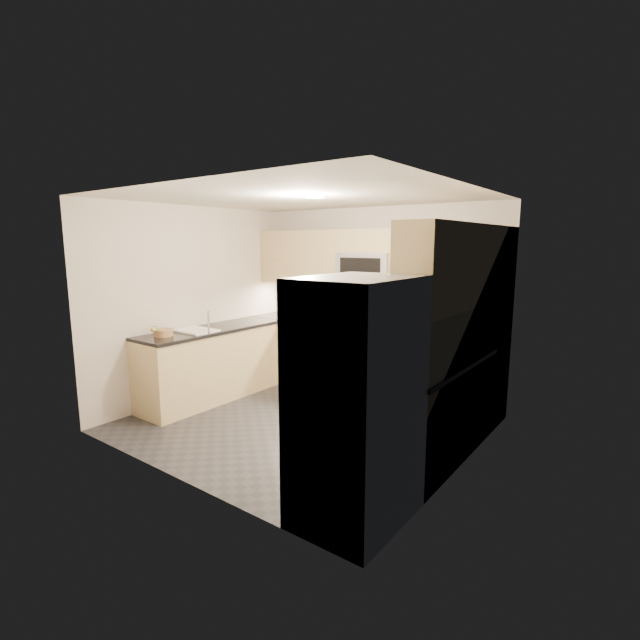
# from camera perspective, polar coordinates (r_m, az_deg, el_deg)

# --- Properties ---
(floor) EXTENTS (3.60, 3.20, 0.00)m
(floor) POSITION_cam_1_polar(r_m,az_deg,el_deg) (5.38, -2.29, -12.67)
(floor) COLOR black
(floor) RESTS_ON ground
(ceiling) EXTENTS (3.60, 3.20, 0.02)m
(ceiling) POSITION_cam_1_polar(r_m,az_deg,el_deg) (5.01, -2.48, 14.88)
(ceiling) COLOR beige
(ceiling) RESTS_ON wall_back
(wall_back) EXTENTS (3.60, 0.02, 2.50)m
(wall_back) POSITION_cam_1_polar(r_m,az_deg,el_deg) (6.35, 6.77, 2.38)
(wall_back) COLOR beige
(wall_back) RESTS_ON floor
(wall_front) EXTENTS (3.60, 0.02, 2.50)m
(wall_front) POSITION_cam_1_polar(r_m,az_deg,el_deg) (3.95, -17.17, -2.31)
(wall_front) COLOR beige
(wall_front) RESTS_ON floor
(wall_left) EXTENTS (0.02, 3.20, 2.50)m
(wall_left) POSITION_cam_1_polar(r_m,az_deg,el_deg) (6.33, -15.15, 2.09)
(wall_left) COLOR beige
(wall_left) RESTS_ON floor
(wall_right) EXTENTS (0.02, 3.20, 2.50)m
(wall_right) POSITION_cam_1_polar(r_m,az_deg,el_deg) (4.17, 17.22, -1.73)
(wall_right) COLOR beige
(wall_right) RESTS_ON floor
(base_cab_back_left) EXTENTS (1.42, 0.60, 0.90)m
(base_cab_back_left) POSITION_cam_1_polar(r_m,az_deg,el_deg) (6.86, -2.55, -3.81)
(base_cab_back_left) COLOR tan
(base_cab_back_left) RESTS_ON floor
(base_cab_back_right) EXTENTS (1.42, 0.60, 0.90)m
(base_cab_back_right) POSITION_cam_1_polar(r_m,az_deg,el_deg) (5.78, 14.55, -6.68)
(base_cab_back_right) COLOR tan
(base_cab_back_right) RESTS_ON floor
(base_cab_right) EXTENTS (0.60, 1.70, 0.90)m
(base_cab_right) POSITION_cam_1_polar(r_m,az_deg,el_deg) (4.62, 13.80, -10.80)
(base_cab_right) COLOR tan
(base_cab_right) RESTS_ON floor
(base_cab_peninsula) EXTENTS (0.60, 2.00, 0.90)m
(base_cab_peninsula) POSITION_cam_1_polar(r_m,az_deg,el_deg) (6.25, -13.12, -5.40)
(base_cab_peninsula) COLOR tan
(base_cab_peninsula) RESTS_ON floor
(countertop_back_left) EXTENTS (1.42, 0.63, 0.04)m
(countertop_back_left) POSITION_cam_1_polar(r_m,az_deg,el_deg) (6.77, -2.58, 0.06)
(countertop_back_left) COLOR black
(countertop_back_left) RESTS_ON base_cab_back_left
(countertop_back_right) EXTENTS (1.42, 0.63, 0.04)m
(countertop_back_right) POSITION_cam_1_polar(r_m,az_deg,el_deg) (5.67, 14.74, -2.11)
(countertop_back_right) COLOR black
(countertop_back_right) RESTS_ON base_cab_back_right
(countertop_right) EXTENTS (0.63, 1.70, 0.04)m
(countertop_right) POSITION_cam_1_polar(r_m,az_deg,el_deg) (4.48, 14.04, -5.15)
(countertop_right) COLOR black
(countertop_right) RESTS_ON base_cab_right
(countertop_peninsula) EXTENTS (0.63, 2.00, 0.04)m
(countertop_peninsula) POSITION_cam_1_polar(r_m,az_deg,el_deg) (6.15, -13.28, -1.16)
(countertop_peninsula) COLOR black
(countertop_peninsula) RESTS_ON base_cab_peninsula
(upper_cab_back) EXTENTS (3.60, 0.35, 0.75)m
(upper_cab_back) POSITION_cam_1_polar(r_m,az_deg,el_deg) (6.16, 6.05, 7.54)
(upper_cab_back) COLOR tan
(upper_cab_back) RESTS_ON wall_back
(upper_cab_right) EXTENTS (0.35, 1.95, 0.75)m
(upper_cab_right) POSITION_cam_1_polar(r_m,az_deg,el_deg) (4.42, 16.65, 6.44)
(upper_cab_right) COLOR tan
(upper_cab_right) RESTS_ON wall_right
(backsplash_back) EXTENTS (3.60, 0.01, 0.51)m
(backsplash_back) POSITION_cam_1_polar(r_m,az_deg,el_deg) (6.36, 6.73, 1.89)
(backsplash_back) COLOR #C8B790
(backsplash_back) RESTS_ON wall_back
(backsplash_right) EXTENTS (0.01, 2.30, 0.51)m
(backsplash_right) POSITION_cam_1_polar(r_m,az_deg,el_deg) (4.60, 19.02, -1.49)
(backsplash_right) COLOR #C8B790
(backsplash_right) RESTS_ON wall_right
(gas_range) EXTENTS (0.76, 0.65, 0.91)m
(gas_range) POSITION_cam_1_polar(r_m,az_deg,el_deg) (6.23, 5.12, -5.18)
(gas_range) COLOR #ACB0B5
(gas_range) RESTS_ON floor
(range_cooktop) EXTENTS (0.76, 0.65, 0.03)m
(range_cooktop) POSITION_cam_1_polar(r_m,az_deg,el_deg) (6.13, 5.18, -1.02)
(range_cooktop) COLOR black
(range_cooktop) RESTS_ON gas_range
(oven_door_glass) EXTENTS (0.62, 0.02, 0.45)m
(oven_door_glass) POSITION_cam_1_polar(r_m,az_deg,el_deg) (5.96, 3.44, -5.89)
(oven_door_glass) COLOR black
(oven_door_glass) RESTS_ON gas_range
(oven_handle) EXTENTS (0.60, 0.02, 0.02)m
(oven_handle) POSITION_cam_1_polar(r_m,az_deg,el_deg) (5.88, 3.36, -3.39)
(oven_handle) COLOR #B2B5BA
(oven_handle) RESTS_ON gas_range
(microwave) EXTENTS (0.76, 0.40, 0.40)m
(microwave) POSITION_cam_1_polar(r_m,az_deg,el_deg) (6.14, 5.91, 6.37)
(microwave) COLOR #A4A8AC
(microwave) RESTS_ON upper_cab_back
(microwave_door) EXTENTS (0.60, 0.01, 0.28)m
(microwave_door) POSITION_cam_1_polar(r_m,az_deg,el_deg) (5.97, 4.89, 6.30)
(microwave_door) COLOR black
(microwave_door) RESTS_ON microwave
(refrigerator) EXTENTS (0.70, 0.90, 1.80)m
(refrigerator) POSITION_cam_1_polar(r_m,az_deg,el_deg) (3.40, 4.54, -9.99)
(refrigerator) COLOR #9A9DA1
(refrigerator) RESTS_ON floor
(fridge_handle_left) EXTENTS (0.02, 0.02, 1.20)m
(fridge_handle_left) POSITION_cam_1_polar(r_m,az_deg,el_deg) (3.44, -2.35, -8.79)
(fridge_handle_left) COLOR #B2B5BA
(fridge_handle_left) RESTS_ON refrigerator
(fridge_handle_right) EXTENTS (0.02, 0.02, 1.20)m
(fridge_handle_right) POSITION_cam_1_polar(r_m,az_deg,el_deg) (3.72, 1.18, -7.40)
(fridge_handle_right) COLOR #B2B5BA
(fridge_handle_right) RESTS_ON refrigerator
(sink_basin) EXTENTS (0.52, 0.38, 0.16)m
(sink_basin) POSITION_cam_1_polar(r_m,az_deg,el_deg) (6.00, -15.09, -1.89)
(sink_basin) COLOR white
(sink_basin) RESTS_ON base_cab_peninsula
(faucet) EXTENTS (0.03, 0.03, 0.28)m
(faucet) POSITION_cam_1_polar(r_m,az_deg,el_deg) (5.76, -13.57, -0.26)
(faucet) COLOR silver
(faucet) RESTS_ON countertop_peninsula
(utensil_bowl) EXTENTS (0.39, 0.39, 0.17)m
(utensil_bowl) POSITION_cam_1_polar(r_m,az_deg,el_deg) (5.50, 19.25, -1.57)
(utensil_bowl) COLOR #57B94F
(utensil_bowl) RESTS_ON countertop_back_right
(cutting_board) EXTENTS (0.50, 0.43, 0.01)m
(cutting_board) POSITION_cam_1_polar(r_m,az_deg,el_deg) (6.61, -2.01, 0.06)
(cutting_board) COLOR orange
(cutting_board) RESTS_ON countertop_back_left
(fruit_basket) EXTENTS (0.29, 0.29, 0.08)m
(fruit_basket) POSITION_cam_1_polar(r_m,az_deg,el_deg) (5.78, -18.71, -1.48)
(fruit_basket) COLOR #A4794C
(fruit_basket) RESTS_ON countertop_peninsula
(fruit_apple) EXTENTS (0.07, 0.07, 0.07)m
(fruit_apple) POSITION_cam_1_polar(r_m,az_deg,el_deg) (5.64, -19.76, -1.02)
(fruit_apple) COLOR #A61315
(fruit_apple) RESTS_ON fruit_basket
(fruit_pear) EXTENTS (0.07, 0.07, 0.07)m
(fruit_pear) POSITION_cam_1_polar(r_m,az_deg,el_deg) (5.61, -19.82, -1.09)
(fruit_pear) COLOR #62C655
(fruit_pear) RESTS_ON fruit_basket
(dish_towel_check) EXTENTS (0.19, 0.06, 0.35)m
(dish_towel_check) POSITION_cam_1_polar(r_m,az_deg,el_deg) (5.96, 2.35, -4.88)
(dish_towel_check) COLOR silver
(dish_towel_check) RESTS_ON oven_handle
(fruit_orange) EXTENTS (0.06, 0.06, 0.06)m
(fruit_orange) POSITION_cam_1_polar(r_m,az_deg,el_deg) (5.60, -19.88, -1.12)
(fruit_orange) COLOR orange
(fruit_orange) RESTS_ON fruit_basket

